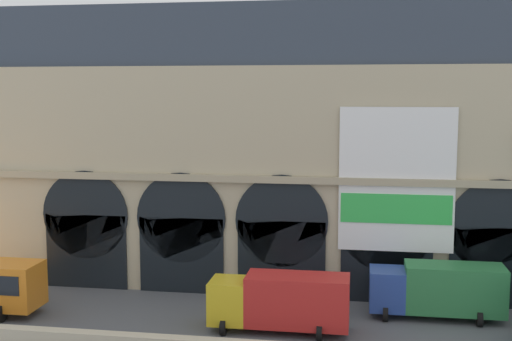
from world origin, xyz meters
name	(u,v)px	position (x,y,z in m)	size (l,w,h in m)	color
ground_plane	(270,325)	(0.00, 0.00, 0.00)	(200.00, 200.00, 0.00)	#54565B
station_building	(287,154)	(0.06, 7.11, 8.87)	(39.98, 4.62, 18.40)	#BCAD8C
box_truck_center	(281,301)	(0.70, -0.90, 1.70)	(7.50, 2.91, 3.12)	gold
box_truck_mideast	(438,289)	(9.29, 2.62, 1.70)	(7.50, 2.91, 3.12)	#28479E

